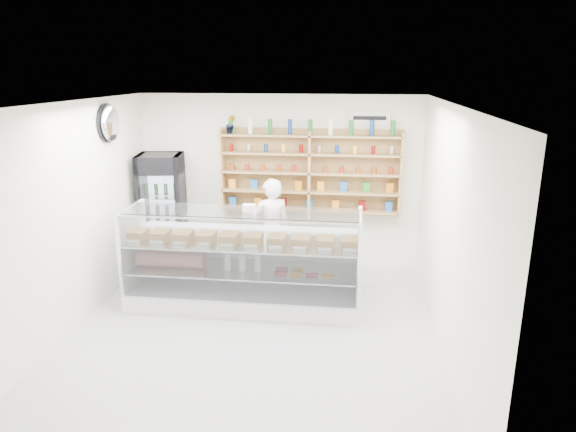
# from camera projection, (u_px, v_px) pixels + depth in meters

# --- Properties ---
(room) EXTENTS (5.00, 5.00, 5.00)m
(room) POSITION_uv_depth(u_px,v_px,m) (249.00, 227.00, 5.95)
(room) COLOR #A9A9AE
(room) RESTS_ON ground
(display_counter) EXTENTS (3.16, 0.94, 1.37)m
(display_counter) POSITION_uv_depth(u_px,v_px,m) (244.00, 280.00, 7.05)
(display_counter) COLOR white
(display_counter) RESTS_ON floor
(shop_worker) EXTENTS (0.69, 0.59, 1.60)m
(shop_worker) POSITION_uv_depth(u_px,v_px,m) (271.00, 230.00, 7.85)
(shop_worker) COLOR white
(shop_worker) RESTS_ON floor
(drinks_cooler) EXTENTS (0.78, 0.76, 1.89)m
(drinks_cooler) POSITION_uv_depth(u_px,v_px,m) (163.00, 212.00, 8.28)
(drinks_cooler) COLOR black
(drinks_cooler) RESTS_ON floor
(wall_shelving) EXTENTS (2.84, 0.28, 1.33)m
(wall_shelving) POSITION_uv_depth(u_px,v_px,m) (310.00, 173.00, 8.07)
(wall_shelving) COLOR #A97D4F
(wall_shelving) RESTS_ON back_wall
(potted_plant) EXTENTS (0.19, 0.18, 0.29)m
(potted_plant) POSITION_uv_depth(u_px,v_px,m) (231.00, 124.00, 8.01)
(potted_plant) COLOR #1E6626
(potted_plant) RESTS_ON wall_shelving
(security_mirror) EXTENTS (0.15, 0.50, 0.50)m
(security_mirror) POSITION_uv_depth(u_px,v_px,m) (110.00, 123.00, 7.07)
(security_mirror) COLOR silver
(security_mirror) RESTS_ON left_wall
(wall_sign) EXTENTS (0.62, 0.03, 0.20)m
(wall_sign) POSITION_uv_depth(u_px,v_px,m) (370.00, 118.00, 7.85)
(wall_sign) COLOR white
(wall_sign) RESTS_ON back_wall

